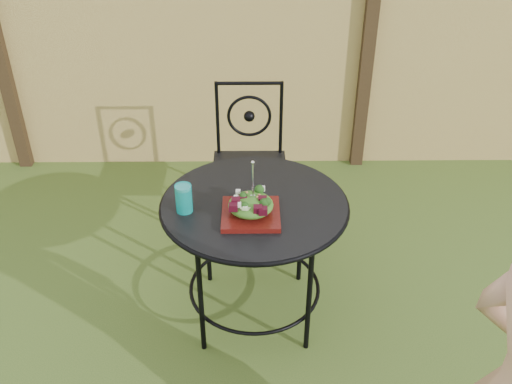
% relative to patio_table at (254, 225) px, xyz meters
% --- Properties ---
extents(fence, '(8.00, 0.12, 1.90)m').
position_rel_patio_table_xyz_m(fence, '(-0.48, 1.68, 0.36)').
color(fence, '#E9CC73').
rests_on(fence, ground).
extents(patio_table, '(0.92, 0.92, 0.72)m').
position_rel_patio_table_xyz_m(patio_table, '(0.00, 0.00, 0.00)').
color(patio_table, black).
rests_on(patio_table, ground).
extents(patio_chair, '(0.46, 0.46, 0.95)m').
position_rel_patio_table_xyz_m(patio_chair, '(-0.03, 0.82, -0.08)').
color(patio_chair, black).
rests_on(patio_chair, ground).
extents(salad_plate, '(0.27, 0.27, 0.02)m').
position_rel_patio_table_xyz_m(salad_plate, '(-0.02, -0.12, 0.15)').
color(salad_plate, '#430B09').
rests_on(salad_plate, patio_table).
extents(salad, '(0.21, 0.21, 0.08)m').
position_rel_patio_table_xyz_m(salad, '(-0.02, -0.12, 0.20)').
color(salad, '#235614').
rests_on(salad, salad_plate).
extents(fork, '(0.01, 0.01, 0.18)m').
position_rel_patio_table_xyz_m(fork, '(-0.01, -0.12, 0.33)').
color(fork, silver).
rests_on(fork, salad).
extents(drinking_glass, '(0.08, 0.08, 0.14)m').
position_rel_patio_table_xyz_m(drinking_glass, '(-0.33, -0.07, 0.21)').
color(drinking_glass, '#0D9B95').
rests_on(drinking_glass, patio_table).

